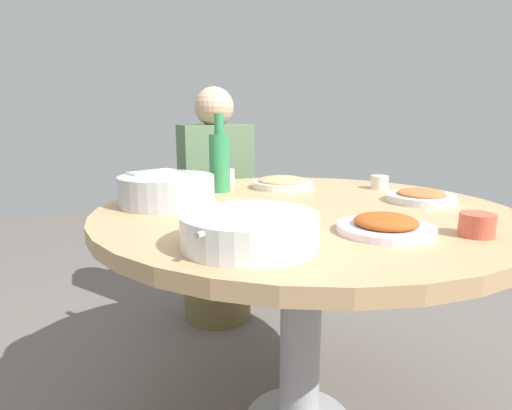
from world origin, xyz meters
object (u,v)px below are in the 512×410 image
Objects in this scene: rice_bowl at (167,189)px; tea_cup_far at (477,225)px; green_bottle at (220,161)px; tea_cup_near at (226,177)px; diner_left at (215,178)px; dish_tofu_braise at (421,196)px; stool_for_diner_left at (217,278)px; dish_shrimp at (282,183)px; dish_stirfry at (386,225)px; soup_bowl at (250,231)px; round_dining_table at (303,243)px; tea_cup_side at (379,182)px.

tea_cup_far is at bearing 30.66° from rice_bowl.
green_bottle is 4.04× the size of tea_cup_near.
diner_left is at bearing 155.95° from tea_cup_near.
dish_tofu_braise reaches higher than stool_for_diner_left.
dish_shrimp is 1.01× the size of dish_stirfry.
soup_bowl is at bearing -27.71° from tea_cup_near.
round_dining_table is 0.45m from soup_bowl.
diner_left is (-1.12, 0.56, -0.07)m from soup_bowl.
round_dining_table is at bearing -80.18° from tea_cup_side.
round_dining_table is 0.48m from tea_cup_side.
green_bottle is (-0.07, -0.24, 0.09)m from dish_shrimp.
green_bottle is (-0.61, 0.28, 0.08)m from soup_bowl.
diner_left is at bearing 151.89° from green_bottle.
diner_left is (-1.36, 0.09, -0.06)m from tea_cup_far.
tea_cup_far is at bearing 46.62° from dish_stirfry.
tea_cup_side is at bearing 111.05° from soup_bowl.
rice_bowl is 0.81m from diner_left.
tea_cup_side is (-0.41, 0.48, 0.01)m from dish_stirfry.
dish_tofu_braise is at bearing 57.99° from rice_bowl.
dish_tofu_braise is at bearing -20.53° from tea_cup_side.
stool_for_diner_left is at bearing 153.54° from soup_bowl.
tea_cup_near is 1.06× the size of tea_cup_side.
round_dining_table is at bearing 11.23° from green_bottle.
soup_bowl is 4.74× the size of tea_cup_side.
dish_shrimp is (-0.47, -0.20, 0.00)m from dish_tofu_braise.
diner_left is (-1.22, 0.23, -0.05)m from dish_stirfry.
dish_tofu_braise is at bearing 95.76° from soup_bowl.
tea_cup_near reaches higher than dish_shrimp.
stool_for_diner_left is (-0.58, 0.04, -0.58)m from dish_shrimp.
stool_for_diner_left is at bearing 139.59° from rice_bowl.
stool_for_diner_left is at bearing 167.33° from round_dining_table.
dish_tofu_braise is 0.40m from tea_cup_far.
dish_shrimp is at bearing 136.05° from soup_bowl.
green_bottle reaches higher than tea_cup_side.
diner_left is (-0.89, 0.20, 0.08)m from round_dining_table.
rice_bowl is 0.86m from tea_cup_far.
dish_stirfry is at bearing -133.38° from tea_cup_far.
green_bottle is (-0.71, -0.04, 0.10)m from dish_stirfry.
stool_for_diner_left is 0.56× the size of diner_left.
stool_for_diner_left is (-1.36, 0.09, -0.59)m from tea_cup_far.
diner_left is at bearing -26.57° from stool_for_diner_left.
green_bottle is at bearing -176.82° from dish_stirfry.
dish_stirfry is at bearing -4.15° from tea_cup_near.
tea_cup_near is at bearing -134.58° from tea_cup_side.
round_dining_table is 2.94× the size of stool_for_diner_left.
dish_stirfry is 0.20m from tea_cup_far.
dish_stirfry is (0.64, -0.20, -0.00)m from dish_shrimp.
green_bottle is 0.37× the size of diner_left.
tea_cup_side is at bearing 60.48° from green_bottle.
dish_stirfry is (0.17, -0.40, -0.00)m from dish_tofu_braise.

